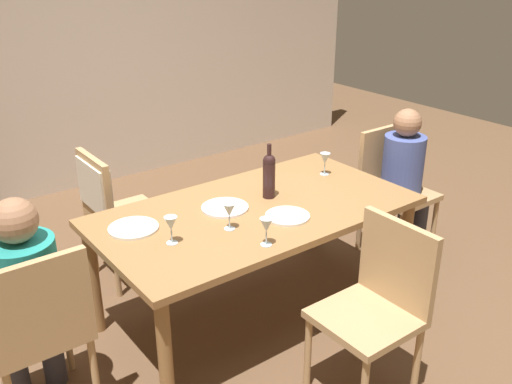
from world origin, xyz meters
The scene contains 18 objects.
ground_plane centered at (0.00, 0.00, 0.00)m, with size 10.00×10.00×0.00m, color brown.
rear_room_partition centered at (0.00, 2.70, 1.35)m, with size 6.40×0.12×2.70m, color beige.
dining_table centered at (0.00, 0.00, 0.65)m, with size 1.85×1.00×0.72m.
chair_left_end centered at (-1.30, -0.09, 0.53)m, with size 0.44×0.44×0.92m.
chair_right_end centered at (1.30, 0.09, 0.53)m, with size 0.44×0.44×0.92m.
chair_near centered at (0.09, -0.88, 0.53)m, with size 0.44×0.44×0.92m.
chair_far_left centered at (-0.54, 0.88, 0.59)m, with size 0.45×0.44×0.92m.
person_woman_host centered at (-1.30, 0.03, 0.65)m, with size 0.30×0.35×1.13m.
person_man_bearded centered at (1.30, -0.03, 0.64)m, with size 0.29×0.33×1.10m.
wine_bottle_tall_green centered at (0.16, 0.08, 0.87)m, with size 0.08×0.08×0.34m.
wine_glass_near_left centered at (0.68, 0.15, 0.83)m, with size 0.07×0.07×0.15m.
wine_glass_centre centered at (-0.27, -0.13, 0.83)m, with size 0.07×0.07×0.15m.
wine_glass_near_right centered at (-0.60, -0.08, 0.83)m, with size 0.07×0.07×0.15m.
wine_glass_far centered at (-0.23, -0.39, 0.83)m, with size 0.07×0.07×0.15m.
dinner_plate_host centered at (-0.15, 0.10, 0.73)m, with size 0.27×0.27×0.01m, color white.
dinner_plate_guest_left centered at (0.07, -0.20, 0.73)m, with size 0.25×0.25×0.01m, color silver.
dinner_plate_guest_right centered at (-0.69, 0.18, 0.73)m, with size 0.27×0.27×0.01m, color silver.
handbag centered at (-0.07, 0.88, 0.11)m, with size 0.28×0.12×0.22m, color brown.
Camera 1 is at (-1.79, -2.38, 2.11)m, focal length 39.89 mm.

